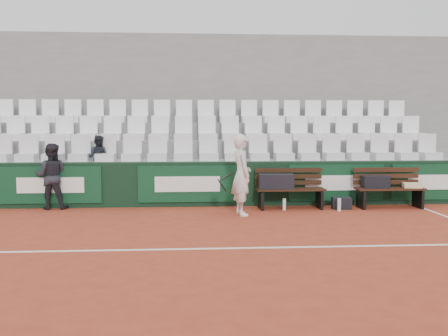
# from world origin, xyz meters

# --- Properties ---
(ground) EXTENTS (80.00, 80.00, 0.00)m
(ground) POSITION_xyz_m (0.00, 0.00, 0.00)
(ground) COLOR #9F3A23
(ground) RESTS_ON ground
(court_baseline) EXTENTS (18.00, 0.06, 0.01)m
(court_baseline) POSITION_xyz_m (0.00, 0.00, 0.00)
(court_baseline) COLOR white
(court_baseline) RESTS_ON ground
(back_barrier) EXTENTS (18.00, 0.34, 1.00)m
(back_barrier) POSITION_xyz_m (0.07, 3.99, 0.50)
(back_barrier) COLOR black
(back_barrier) RESTS_ON ground
(grandstand_tier_front) EXTENTS (18.00, 0.95, 1.00)m
(grandstand_tier_front) POSITION_xyz_m (0.00, 4.62, 0.50)
(grandstand_tier_front) COLOR #969694
(grandstand_tier_front) RESTS_ON ground
(grandstand_tier_mid) EXTENTS (18.00, 0.95, 1.45)m
(grandstand_tier_mid) POSITION_xyz_m (0.00, 5.58, 0.72)
(grandstand_tier_mid) COLOR gray
(grandstand_tier_mid) RESTS_ON ground
(grandstand_tier_back) EXTENTS (18.00, 0.95, 1.90)m
(grandstand_tier_back) POSITION_xyz_m (0.00, 6.53, 0.95)
(grandstand_tier_back) COLOR gray
(grandstand_tier_back) RESTS_ON ground
(grandstand_rear_wall) EXTENTS (18.00, 0.30, 4.40)m
(grandstand_rear_wall) POSITION_xyz_m (0.00, 7.15, 2.20)
(grandstand_rear_wall) COLOR gray
(grandstand_rear_wall) RESTS_ON ground
(seat_row_front) EXTENTS (11.90, 0.44, 0.63)m
(seat_row_front) POSITION_xyz_m (0.00, 4.45, 1.31)
(seat_row_front) COLOR silver
(seat_row_front) RESTS_ON grandstand_tier_front
(seat_row_mid) EXTENTS (11.90, 0.44, 0.63)m
(seat_row_mid) POSITION_xyz_m (0.00, 5.40, 1.77)
(seat_row_mid) COLOR white
(seat_row_mid) RESTS_ON grandstand_tier_mid
(seat_row_back) EXTENTS (11.90, 0.44, 0.63)m
(seat_row_back) POSITION_xyz_m (0.00, 6.35, 2.21)
(seat_row_back) COLOR white
(seat_row_back) RESTS_ON grandstand_tier_back
(bench_left) EXTENTS (1.50, 0.56, 0.45)m
(bench_left) POSITION_xyz_m (2.06, 3.44, 0.23)
(bench_left) COLOR black
(bench_left) RESTS_ON ground
(bench_right) EXTENTS (1.50, 0.56, 0.45)m
(bench_right) POSITION_xyz_m (4.28, 3.40, 0.23)
(bench_right) COLOR #361B10
(bench_right) RESTS_ON ground
(sports_bag_left) EXTENTS (0.77, 0.37, 0.32)m
(sports_bag_left) POSITION_xyz_m (1.73, 3.40, 0.61)
(sports_bag_left) COLOR black
(sports_bag_left) RESTS_ON bench_left
(sports_bag_right) EXTENTS (0.58, 0.28, 0.27)m
(sports_bag_right) POSITION_xyz_m (3.96, 3.42, 0.58)
(sports_bag_right) COLOR black
(sports_bag_right) RESTS_ON bench_right
(towel) EXTENTS (0.43, 0.34, 0.11)m
(towel) POSITION_xyz_m (4.78, 3.39, 0.50)
(towel) COLOR beige
(towel) RESTS_ON bench_right
(sports_bag_ground) EXTENTS (0.44, 0.30, 0.25)m
(sports_bag_ground) POSITION_xyz_m (3.18, 3.35, 0.13)
(sports_bag_ground) COLOR black
(sports_bag_ground) RESTS_ON ground
(water_bottle_near) EXTENTS (0.07, 0.07, 0.26)m
(water_bottle_near) POSITION_xyz_m (1.89, 3.25, 0.13)
(water_bottle_near) COLOR silver
(water_bottle_near) RESTS_ON ground
(water_bottle_far) EXTENTS (0.08, 0.08, 0.28)m
(water_bottle_far) POSITION_xyz_m (3.04, 3.05, 0.14)
(water_bottle_far) COLOR silver
(water_bottle_far) RESTS_ON ground
(tennis_player) EXTENTS (0.75, 0.67, 1.66)m
(tennis_player) POSITION_xyz_m (0.90, 2.76, 0.83)
(tennis_player) COLOR silver
(tennis_player) RESTS_ON ground
(ball_kid) EXTENTS (0.71, 0.55, 1.44)m
(ball_kid) POSITION_xyz_m (-3.17, 3.76, 0.72)
(ball_kid) COLOR black
(ball_kid) RESTS_ON ground
(spectator_c) EXTENTS (0.59, 0.51, 1.05)m
(spectator_c) POSITION_xyz_m (-2.28, 4.50, 1.52)
(spectator_c) COLOR black
(spectator_c) RESTS_ON grandstand_tier_front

